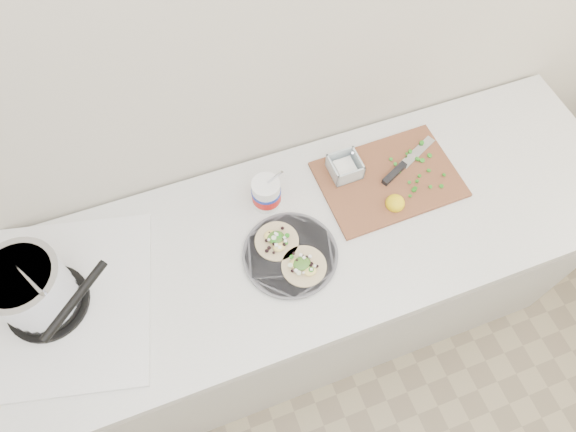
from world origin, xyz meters
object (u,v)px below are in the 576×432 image
object	(u,v)px
stove	(38,294)
taco_plate	(290,253)
cutboard	(386,176)
tub	(267,191)

from	to	relation	value
stove	taco_plate	bearing A→B (deg)	5.77
stove	cutboard	distance (m)	1.09
tub	stove	bearing A→B (deg)	-170.99
taco_plate	tub	world-z (taller)	tub
taco_plate	cutboard	bearing A→B (deg)	21.51
tub	cutboard	distance (m)	0.40
cutboard	taco_plate	bearing A→B (deg)	-159.61
tub	cutboard	world-z (taller)	tub
taco_plate	tub	bearing A→B (deg)	90.28
stove	cutboard	bearing A→B (deg)	16.52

